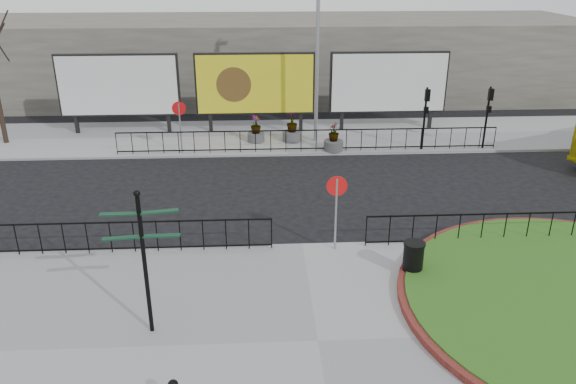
{
  "coord_description": "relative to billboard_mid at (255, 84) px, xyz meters",
  "views": [
    {
      "loc": [
        -1.3,
        -16.06,
        8.68
      ],
      "look_at": [
        -0.42,
        0.97,
        1.53
      ],
      "focal_mm": 35.0,
      "sensor_mm": 36.0,
      "label": 1
    }
  ],
  "objects": [
    {
      "name": "railing_near_left",
      "position": [
        -4.5,
        -13.27,
        -1.93
      ],
      "size": [
        10.0,
        0.1,
        1.1
      ],
      "primitive_type": null,
      "color": "black",
      "rests_on": "pavement_near"
    },
    {
      "name": "ground",
      "position": [
        1.5,
        -12.97,
        -2.6
      ],
      "size": [
        90.0,
        90.0,
        0.0
      ],
      "primitive_type": "plane",
      "color": "black",
      "rests_on": "ground"
    },
    {
      "name": "pavement_near",
      "position": [
        1.5,
        -17.97,
        -2.54
      ],
      "size": [
        30.0,
        10.0,
        0.12
      ],
      "primitive_type": "cube",
      "color": "gray",
      "rests_on": "ground"
    },
    {
      "name": "fingerpost_sign",
      "position": [
        -2.58,
        -17.34,
        -0.2
      ],
      "size": [
        1.77,
        0.41,
        3.77
      ],
      "rotation": [
        0.0,
        0.0,
        0.02
      ],
      "color": "black",
      "rests_on": "pavement_near"
    },
    {
      "name": "signal_pole_a",
      "position": [
        8.0,
        -3.63,
        -0.5
      ],
      "size": [
        0.22,
        0.26,
        3.0
      ],
      "color": "black",
      "rests_on": "pavement_far"
    },
    {
      "name": "billboard_left",
      "position": [
        -7.0,
        0.0,
        0.0
      ],
      "size": [
        6.2,
        0.31,
        4.1
      ],
      "color": "black",
      "rests_on": "pavement_far"
    },
    {
      "name": "railing_near_right",
      "position": [
        8.0,
        -13.27,
        -1.93
      ],
      "size": [
        9.0,
        0.1,
        1.1
      ],
      "primitive_type": null,
      "color": "black",
      "rests_on": "pavement_near"
    },
    {
      "name": "planter_b",
      "position": [
        1.81,
        -1.97,
        -1.93
      ],
      "size": [
        0.94,
        0.94,
        1.47
      ],
      "color": "#4C4C4F",
      "rests_on": "pavement_far"
    },
    {
      "name": "building_backdrop",
      "position": [
        1.5,
        9.03,
        -0.1
      ],
      "size": [
        40.0,
        10.0,
        5.0
      ],
      "primitive_type": "cube",
      "color": "slate",
      "rests_on": "ground"
    },
    {
      "name": "pavement_far",
      "position": [
        1.5,
        -0.97,
        -2.54
      ],
      "size": [
        44.0,
        6.0,
        0.12
      ],
      "primitive_type": "cube",
      "color": "gray",
      "rests_on": "ground"
    },
    {
      "name": "planter_c",
      "position": [
        3.7,
        -3.57,
        -2.0
      ],
      "size": [
        0.93,
        0.93,
        1.37
      ],
      "color": "#4C4C4F",
      "rests_on": "pavement_far"
    },
    {
      "name": "speed_sign_far",
      "position": [
        -3.5,
        -3.57,
        -0.68
      ],
      "size": [
        0.64,
        0.07,
        2.47
      ],
      "color": "gray",
      "rests_on": "pavement_far"
    },
    {
      "name": "billboard_mid",
      "position": [
        0.0,
        0.0,
        0.0
      ],
      "size": [
        6.2,
        0.31,
        4.1
      ],
      "color": "black",
      "rests_on": "pavement_far"
    },
    {
      "name": "planter_a",
      "position": [
        -0.0,
        -1.97,
        -1.98
      ],
      "size": [
        0.84,
        0.84,
        1.34
      ],
      "color": "#4C4C4F",
      "rests_on": "pavement_far"
    },
    {
      "name": "railing_far",
      "position": [
        2.5,
        -3.67,
        -1.93
      ],
      "size": [
        18.0,
        0.1,
        1.1
      ],
      "primitive_type": null,
      "color": "black",
      "rests_on": "pavement_far"
    },
    {
      "name": "billboard_right",
      "position": [
        7.0,
        0.0,
        0.0
      ],
      "size": [
        6.2,
        0.31,
        4.1
      ],
      "color": "black",
      "rests_on": "pavement_far"
    },
    {
      "name": "signal_pole_b",
      "position": [
        11.0,
        -3.63,
        -0.5
      ],
      "size": [
        0.22,
        0.26,
        3.0
      ],
      "color": "black",
      "rests_on": "pavement_far"
    },
    {
      "name": "lamp_post",
      "position": [
        3.01,
        -1.97,
        2.23
      ],
      "size": [
        0.74,
        0.18,
        9.23
      ],
      "color": "gray",
      "rests_on": "pavement_far"
    },
    {
      "name": "speed_sign_near",
      "position": [
        2.5,
        -13.37,
        -0.68
      ],
      "size": [
        0.64,
        0.07,
        2.47
      ],
      "color": "gray",
      "rests_on": "pavement_near"
    },
    {
      "name": "litter_bin",
      "position": [
        4.55,
        -15.05,
        -1.95
      ],
      "size": [
        0.63,
        0.63,
        1.04
      ],
      "color": "black",
      "rests_on": "pavement_near"
    }
  ]
}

